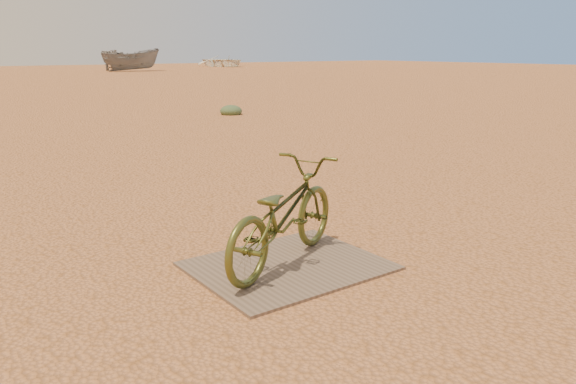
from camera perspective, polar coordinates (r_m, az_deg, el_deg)
ground at (r=4.90m, az=2.99°, el=-5.23°), size 120.00×120.00×0.00m
plywood_board at (r=4.37m, az=-0.00°, el=-7.51°), size 1.40×1.14×0.02m
bicycle at (r=4.26m, az=-0.54°, el=-2.28°), size 1.59×1.11×0.79m
boat_mid_right at (r=45.82m, az=-15.66°, el=12.81°), size 4.64×2.36×1.71m
boat_far_right at (r=56.28m, az=-6.54°, el=13.09°), size 4.39×5.67×1.08m
kale_b at (r=14.73m, az=-5.80°, el=7.85°), size 0.57×0.57×0.31m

